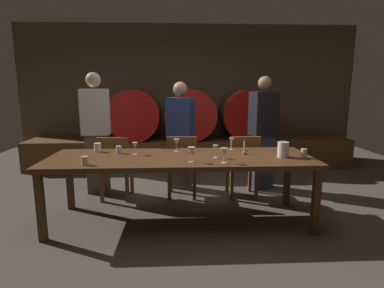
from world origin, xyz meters
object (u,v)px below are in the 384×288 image
(wine_glass_center_right, at_px, (216,149))
(chair_right, at_px, (243,163))
(chair_center, at_px, (182,164))
(cup_center_right, at_px, (119,150))
(wine_barrel_right, at_px, (244,114))
(wine_barrel_left, at_px, (136,114))
(cup_center_left, at_px, (85,161))
(pitcher, at_px, (283,150))
(wine_glass_left, at_px, (177,142))
(cup_far_right, at_px, (304,153))
(guest_left, at_px, (96,132))
(candle_center, at_px, (244,150))
(dining_table, at_px, (180,162))
(wine_glass_far_left, at_px, (135,146))
(guest_center, at_px, (181,135))
(wine_glass_center_left, at_px, (191,151))
(cup_far_left, at_px, (98,147))
(guest_right, at_px, (263,132))
(wine_barrel_center, at_px, (190,114))
(chair_left, at_px, (115,165))
(wine_glass_far_right, at_px, (232,141))
(wine_glass_right, at_px, (224,152))

(wine_glass_center_right, bearing_deg, chair_right, 58.64)
(chair_center, distance_m, cup_center_right, 0.97)
(wine_barrel_right, height_order, chair_center, wine_barrel_right)
(wine_barrel_left, bearing_deg, cup_center_left, -92.69)
(wine_barrel_right, height_order, pitcher, wine_barrel_right)
(wine_glass_left, relative_size, cup_far_right, 1.51)
(guest_left, relative_size, cup_center_right, 19.56)
(cup_center_left, xyz_separation_m, cup_far_right, (2.30, 0.20, 0.01))
(wine_barrel_right, bearing_deg, wine_glass_center_right, -108.70)
(pitcher, bearing_deg, candle_center, 157.09)
(dining_table, relative_size, cup_center_right, 33.26)
(wine_barrel_left, height_order, chair_center, wine_barrel_left)
(candle_center, bearing_deg, wine_glass_far_left, 177.79)
(guest_center, height_order, wine_glass_center_left, guest_center)
(wine_glass_far_left, relative_size, cup_far_left, 1.36)
(wine_barrel_left, distance_m, cup_center_right, 2.34)
(guest_left, bearing_deg, cup_far_right, 150.50)
(guest_center, relative_size, cup_far_right, 15.51)
(chair_right, xyz_separation_m, cup_center_right, (-1.58, -0.51, 0.31))
(candle_center, height_order, wine_glass_left, candle_center)
(chair_center, xyz_separation_m, cup_far_right, (1.32, -0.88, 0.32))
(wine_barrel_left, distance_m, wine_glass_left, 2.39)
(candle_center, distance_m, wine_glass_far_left, 1.26)
(guest_left, relative_size, wine_glass_center_right, 11.94)
(wine_barrel_left, xyz_separation_m, guest_right, (2.06, -1.42, -0.15))
(guest_right, bearing_deg, wine_glass_far_left, 11.33)
(wine_barrel_left, xyz_separation_m, chair_center, (0.85, -1.79, -0.52))
(pitcher, xyz_separation_m, wine_glass_center_left, (-1.02, -0.18, 0.03))
(dining_table, relative_size, wine_glass_left, 18.82)
(guest_center, bearing_deg, guest_left, 28.45)
(wine_barrel_center, xyz_separation_m, cup_far_left, (-1.20, -2.22, -0.20))
(pitcher, bearing_deg, cup_far_right, -14.55)
(chair_center, xyz_separation_m, candle_center, (0.71, -0.66, 0.31))
(chair_right, bearing_deg, guest_center, -30.86)
(pitcher, bearing_deg, wine_barrel_right, 87.07)
(chair_left, relative_size, chair_right, 1.00)
(chair_right, relative_size, wine_glass_far_left, 6.22)
(wine_glass_center_right, bearing_deg, wine_glass_center_left, -147.36)
(guest_left, relative_size, wine_glass_left, 11.07)
(wine_glass_far_left, bearing_deg, guest_left, 126.21)
(wine_barrel_left, relative_size, wine_barrel_right, 1.00)
(guest_center, distance_m, wine_glass_far_right, 1.04)
(chair_left, relative_size, chair_center, 1.00)
(wine_barrel_center, xyz_separation_m, candle_center, (0.52, -2.44, -0.21))
(wine_glass_right, bearing_deg, candle_center, 53.31)
(wine_glass_far_left, bearing_deg, cup_center_right, 161.56)
(wine_barrel_left, relative_size, dining_table, 0.32)
(candle_center, distance_m, cup_far_right, 0.65)
(wine_barrel_center, distance_m, pitcher, 2.77)
(wine_barrel_right, distance_m, wine_glass_center_left, 3.02)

